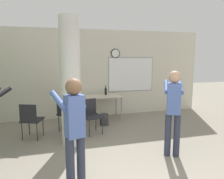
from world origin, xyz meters
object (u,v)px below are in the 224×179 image
Objects in this scene: bottle_on_table at (106,91)px; chair_table_front at (91,114)px; chair_near_pillar at (31,118)px; folding_table at (98,98)px; chair_table_left at (67,112)px; person_playing_front at (74,127)px; person_playing_side at (173,107)px.

bottle_on_table is 0.34× the size of chair_table_front.
bottle_on_table reaches higher than chair_table_front.
chair_table_front is at bearing 1.43° from chair_near_pillar.
folding_table is 1.23m from chair_table_front.
chair_table_left is 0.52× the size of person_playing_front.
person_playing_front is (0.78, -2.34, 0.47)m from chair_near_pillar.
chair_table_front is (-0.41, -1.15, -0.18)m from folding_table.
person_playing_side reaches higher than folding_table.
bottle_on_table reaches higher than chair_table_left.
bottle_on_table is 1.47m from chair_table_front.
chair_table_left is at bearing 21.43° from chair_near_pillar.
folding_table is 1.33m from chair_table_left.
bottle_on_table is at bearing 31.03° from chair_near_pillar.
person_playing_front is at bearing -105.75° from chair_table_front.
bottle_on_table reaches higher than chair_near_pillar.
chair_table_front is at bearing -109.61° from folding_table.
chair_table_front is 1.00× the size of chair_table_left.
person_playing_side is at bearing -78.28° from bottle_on_table.
person_playing_side is at bearing -72.51° from folding_table.
chair_table_front is at bearing -26.47° from chair_table_left.
chair_table_left is (-1.01, -0.85, -0.18)m from folding_table.
person_playing_side is (2.75, -1.66, 0.48)m from chair_near_pillar.
person_playing_side reaches higher than chair_table_front.
person_playing_side is at bearing -52.50° from chair_table_front.
chair_table_front is 0.52× the size of person_playing_side.
bottle_on_table is 1.64m from chair_table_left.
chair_table_front is at bearing 127.50° from person_playing_side.
person_playing_front reaches higher than chair_near_pillar.
person_playing_front is (-0.07, -2.67, 0.47)m from chair_table_left.
person_playing_front is 2.09m from person_playing_side.
bottle_on_table is 0.34× the size of chair_table_left.
chair_table_front is at bearing 74.25° from person_playing_front.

